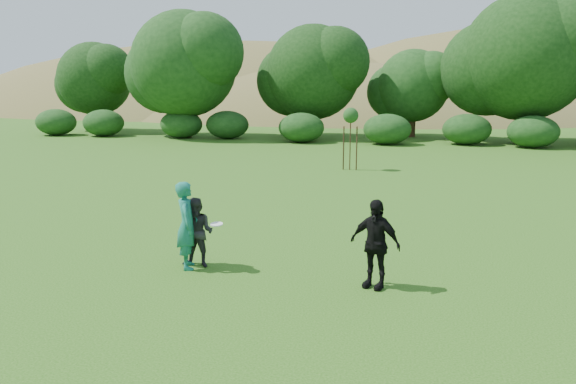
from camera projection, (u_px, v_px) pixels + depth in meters
The scene contains 8 objects.
ground at pixel (258, 267), 12.35m from camera, with size 120.00×120.00×0.00m, color #19470C.
player_teal at pixel (187, 225), 12.11m from camera, with size 0.70×0.46×1.91m, color #176B5B.
player_grey at pixel (197, 233), 12.22m from camera, with size 0.75×0.58×1.54m, color #27272A.
player_black at pixel (375, 244), 10.95m from camera, with size 1.04×0.43×1.78m, color black.
frisbee at pixel (217, 224), 11.90m from camera, with size 0.27×0.27×0.05m.
sapling at pixel (351, 117), 25.44m from camera, with size 0.70×0.70×2.85m.
hillside at pixel (384, 195), 80.30m from camera, with size 150.00×72.00×52.00m.
tree_row at pixel (417, 69), 38.17m from camera, with size 53.92×10.38×9.62m.
Camera 1 is at (3.23, -11.36, 4.00)m, focal length 35.00 mm.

